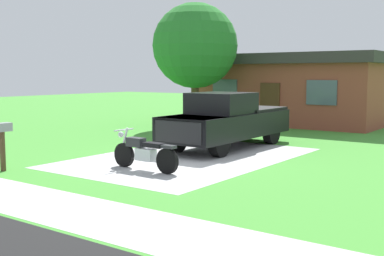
# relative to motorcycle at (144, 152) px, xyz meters

# --- Properties ---
(ground_plane) EXTENTS (80.00, 80.00, 0.00)m
(ground_plane) POSITION_rel_motorcycle_xyz_m (-0.24, 2.30, -0.47)
(ground_plane) COLOR #439333
(driveway_pad) EXTENTS (5.23, 7.90, 0.01)m
(driveway_pad) POSITION_rel_motorcycle_xyz_m (-0.24, 2.30, -0.47)
(driveway_pad) COLOR #B2B2B2
(driveway_pad) RESTS_ON ground
(sidewalk_strip) EXTENTS (36.00, 1.80, 0.01)m
(sidewalk_strip) POSITION_rel_motorcycle_xyz_m (-0.24, -3.70, -0.47)
(sidewalk_strip) COLOR #BBBBB6
(sidewalk_strip) RESTS_ON ground
(motorcycle) EXTENTS (2.21, 0.70, 1.09)m
(motorcycle) POSITION_rel_motorcycle_xyz_m (0.00, 0.00, 0.00)
(motorcycle) COLOR black
(motorcycle) RESTS_ON ground
(pickup_truck) EXTENTS (2.03, 5.64, 1.90)m
(pickup_truck) POSITION_rel_motorcycle_xyz_m (-0.35, 4.75, 0.48)
(pickup_truck) COLOR black
(pickup_truck) RESTS_ON ground
(mailbox) EXTENTS (0.26, 0.48, 1.26)m
(mailbox) POSITION_rel_motorcycle_xyz_m (-2.91, -2.25, 0.51)
(mailbox) COLOR #4C3823
(mailbox) RESTS_ON ground
(shade_tree) EXTENTS (3.96, 3.96, 5.81)m
(shade_tree) POSITION_rel_motorcycle_xyz_m (-5.02, 9.33, 3.34)
(shade_tree) COLOR brown
(shade_tree) RESTS_ON ground
(neighbor_house) EXTENTS (9.60, 5.60, 3.50)m
(neighbor_house) POSITION_rel_motorcycle_xyz_m (-2.21, 14.03, 1.32)
(neighbor_house) COLOR brown
(neighbor_house) RESTS_ON ground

